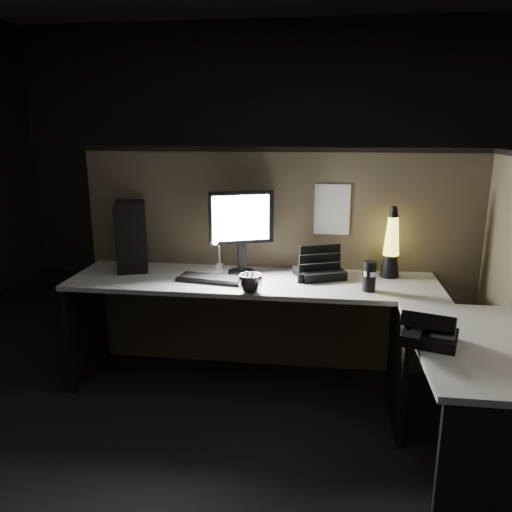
# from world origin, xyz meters

# --- Properties ---
(floor) EXTENTS (6.00, 6.00, 0.00)m
(floor) POSITION_xyz_m (0.00, 0.00, 0.00)
(floor) COLOR black
(floor) RESTS_ON ground
(room_shell) EXTENTS (6.00, 6.00, 6.00)m
(room_shell) POSITION_xyz_m (0.00, 0.00, 1.62)
(room_shell) COLOR silver
(room_shell) RESTS_ON ground
(partition_back) EXTENTS (2.66, 0.06, 1.50)m
(partition_back) POSITION_xyz_m (0.00, 0.93, 0.75)
(partition_back) COLOR brown
(partition_back) RESTS_ON ground
(desk) EXTENTS (2.60, 1.60, 0.73)m
(desk) POSITION_xyz_m (0.18, 0.25, 0.58)
(desk) COLOR #ACAAA2
(desk) RESTS_ON ground
(pc_tower) EXTENTS (0.32, 0.47, 0.45)m
(pc_tower) POSITION_xyz_m (-1.00, 0.80, 0.95)
(pc_tower) COLOR black
(pc_tower) RESTS_ON desk
(monitor) EXTENTS (0.40, 0.20, 0.54)m
(monitor) POSITION_xyz_m (-0.24, 0.73, 1.05)
(monitor) COLOR black
(monitor) RESTS_ON desk
(keyboard) EXTENTS (0.47, 0.22, 0.02)m
(keyboard) POSITION_xyz_m (-0.38, 0.53, 0.74)
(keyboard) COLOR black
(keyboard) RESTS_ON desk
(mouse) EXTENTS (0.12, 0.10, 0.04)m
(mouse) POSITION_xyz_m (-0.13, 0.34, 0.75)
(mouse) COLOR black
(mouse) RESTS_ON desk
(clip_lamp) EXTENTS (0.05, 0.19, 0.24)m
(clip_lamp) POSITION_xyz_m (-0.40, 0.74, 0.87)
(clip_lamp) COLOR silver
(clip_lamp) RESTS_ON desk
(organizer) EXTENTS (0.35, 0.33, 0.21)m
(organizer) POSITION_xyz_m (0.27, 0.72, 0.78)
(organizer) COLOR black
(organizer) RESTS_ON desk
(lava_lamp) EXTENTS (0.12, 0.12, 0.45)m
(lava_lamp) POSITION_xyz_m (0.71, 0.77, 0.92)
(lava_lamp) COLOR black
(lava_lamp) RESTS_ON desk
(travel_mug) EXTENTS (0.08, 0.08, 0.18)m
(travel_mug) POSITION_xyz_m (0.55, 0.46, 0.82)
(travel_mug) COLOR black
(travel_mug) RESTS_ON desk
(steel_mug) EXTENTS (0.18, 0.18, 0.11)m
(steel_mug) POSITION_xyz_m (-0.13, 0.34, 0.79)
(steel_mug) COLOR silver
(steel_mug) RESTS_ON desk
(figurine) EXTENTS (0.05, 0.05, 0.05)m
(figurine) POSITION_xyz_m (0.37, 0.73, 0.77)
(figurine) COLOR yellow
(figurine) RESTS_ON desk
(pinned_paper) EXTENTS (0.23, 0.00, 0.33)m
(pinned_paper) POSITION_xyz_m (0.33, 0.90, 1.13)
(pinned_paper) COLOR white
(pinned_paper) RESTS_ON partition_back
(desk_phone) EXTENTS (0.28, 0.28, 0.14)m
(desk_phone) POSITION_xyz_m (0.76, -0.22, 0.78)
(desk_phone) COLOR black
(desk_phone) RESTS_ON desk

